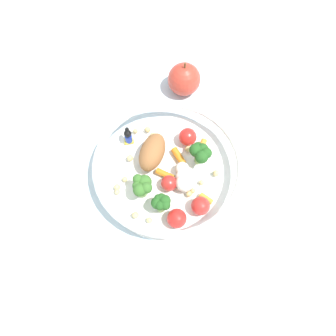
# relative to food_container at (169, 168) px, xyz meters

# --- Properties ---
(ground_plane) EXTENTS (2.40, 2.40, 0.00)m
(ground_plane) POSITION_rel_food_container_xyz_m (-0.01, -0.01, -0.03)
(ground_plane) COLOR silver
(food_container) EXTENTS (0.26, 0.26, 0.06)m
(food_container) POSITION_rel_food_container_xyz_m (0.00, 0.00, 0.00)
(food_container) COLOR white
(food_container) RESTS_ON ground_plane
(loose_apple) EXTENTS (0.07, 0.07, 0.08)m
(loose_apple) POSITION_rel_food_container_xyz_m (-0.07, -0.18, 0.00)
(loose_apple) COLOR #BC3828
(loose_apple) RESTS_ON ground_plane
(folded_napkin) EXTENTS (0.17, 0.16, 0.01)m
(folded_napkin) POSITION_rel_food_container_xyz_m (-0.01, 0.24, -0.03)
(folded_napkin) COLOR white
(folded_napkin) RESTS_ON ground_plane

